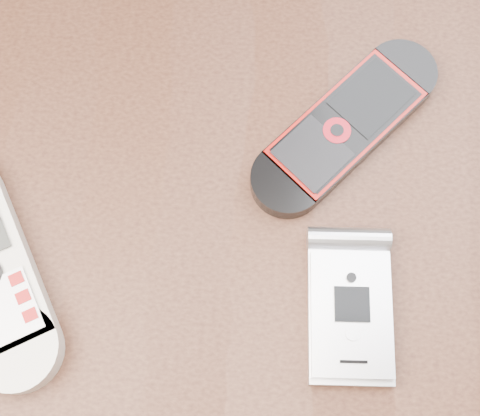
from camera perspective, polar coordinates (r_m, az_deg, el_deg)
ground at (r=1.20m, az=-0.24°, el=-11.12°), size 4.00×4.00×0.00m
table at (r=0.56m, az=-0.51°, el=-3.57°), size 1.20×0.80×0.75m
nokia_black_red at (r=0.48m, az=8.97°, el=6.93°), size 0.15×0.16×0.02m
motorola_razr at (r=0.44m, az=9.41°, el=-8.63°), size 0.06×0.11×0.02m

